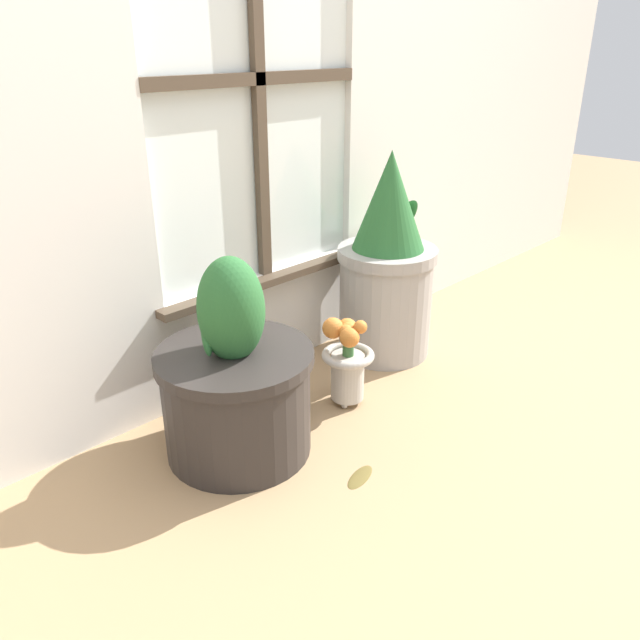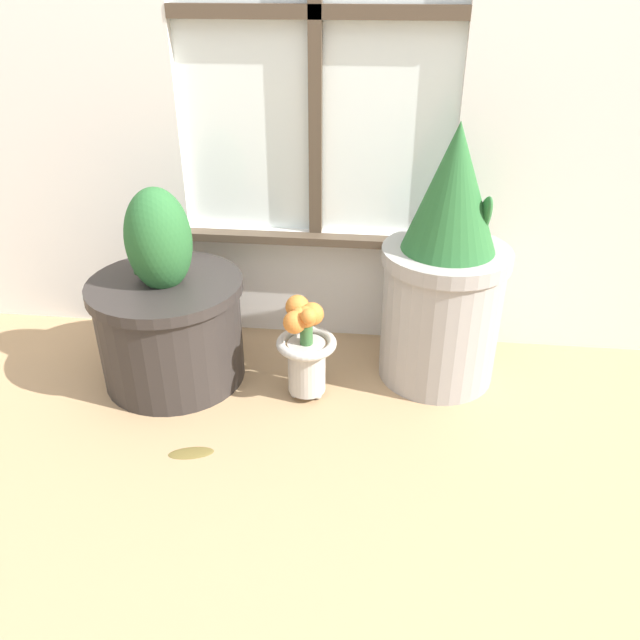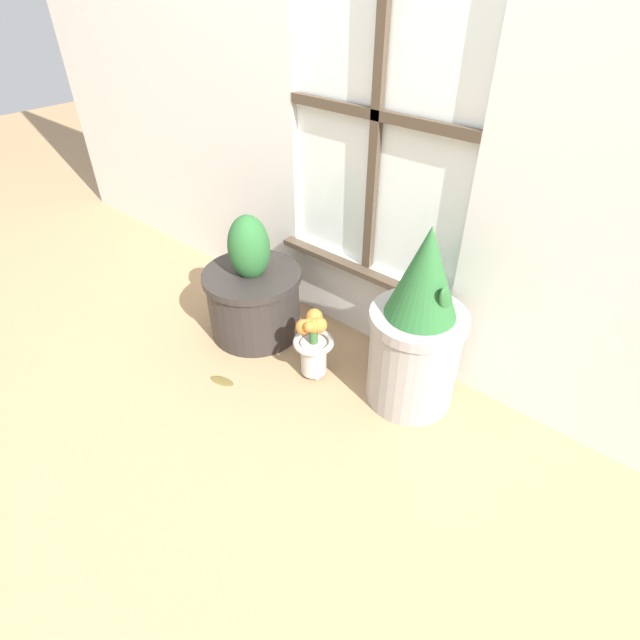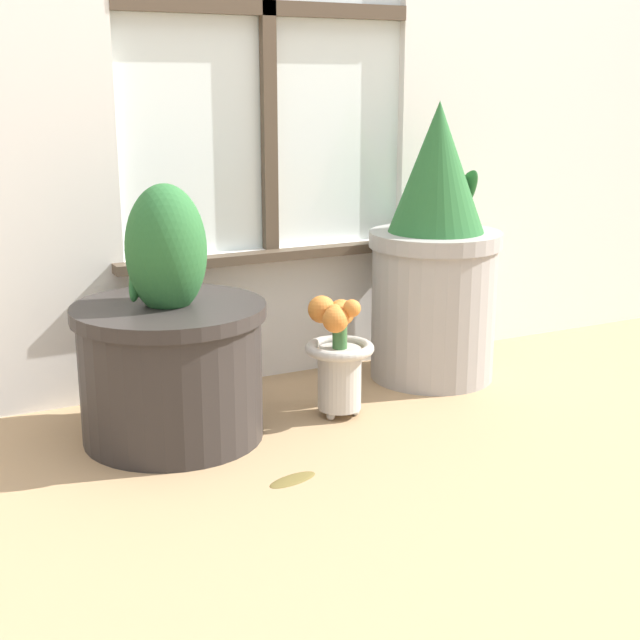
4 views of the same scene
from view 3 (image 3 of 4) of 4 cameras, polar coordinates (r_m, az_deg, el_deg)
The scene contains 5 objects.
ground_plane at distance 1.91m, azimuth -6.19°, elevation -9.80°, with size 10.00×10.00×0.00m, color tan.
potted_plant_left at distance 2.15m, azimuth -7.64°, elevation 3.12°, with size 0.41×0.41×0.56m.
potted_plant_right at distance 1.76m, azimuth 11.05°, elevation -1.15°, with size 0.34×0.34×0.71m.
flower_vase at distance 1.93m, azimuth -0.79°, elevation -2.64°, with size 0.16×0.16×0.29m.
fallen_leaf at distance 2.03m, azimuth -11.16°, elevation -6.78°, with size 0.12×0.07×0.01m.
Camera 3 is at (1.01, -0.86, 1.38)m, focal length 28.00 mm.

